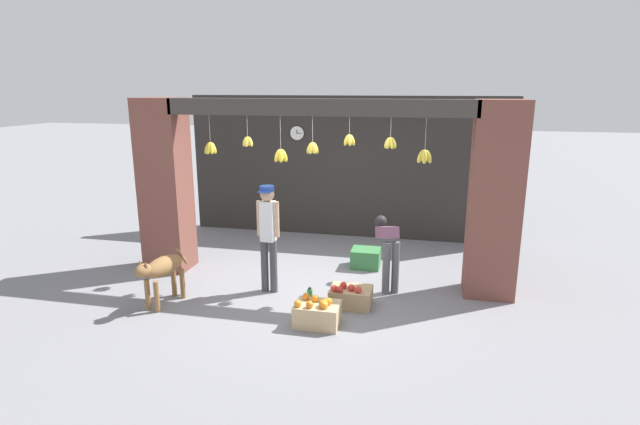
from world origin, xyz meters
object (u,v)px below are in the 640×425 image
Objects in this scene: shopkeeper at (268,231)px; worker_stooping at (388,245)px; fruit_crate_oranges at (317,313)px; wall_clock at (297,133)px; water_bottle at (310,297)px; dog at (162,269)px; produce_box_green at (366,258)px; fruit_crate_apples at (351,296)px.

shopkeeper is 1.57× the size of worker_stooping.
wall_clock is at bearing 108.20° from fruit_crate_oranges.
shopkeeper is at bearing -83.12° from wall_clock.
dog is at bearing -168.38° from water_bottle.
dog is at bearing -176.98° from worker_stooping.
shopkeeper is at bearing 152.66° from water_bottle.
fruit_crate_oranges is at bearing -98.43° from produce_box_green.
fruit_crate_oranges is 0.74m from fruit_crate_apples.
water_bottle is at bearing -167.72° from fruit_crate_apples.
wall_clock is (-2.06, 2.53, 1.39)m from worker_stooping.
fruit_crate_apples is (1.26, -0.24, -0.80)m from shopkeeper.
wall_clock is (-0.37, 3.05, 1.13)m from shopkeeper.
dog is 1.69× the size of fruit_crate_apples.
shopkeeper is 2.79× the size of fruit_crate_apples.
fruit_crate_oranges is 1.94× the size of wall_clock.
water_bottle is (0.71, -0.36, -0.81)m from shopkeeper.
fruit_crate_apples is 1.97× the size of wall_clock.
worker_stooping is 2.16× the size of produce_box_green.
wall_clock is at bearing -179.94° from dog.
fruit_crate_apples is at bearing 12.28° from water_bottle.
wall_clock reaches higher than water_bottle.
fruit_crate_oranges is 0.99× the size of fruit_crate_apples.
worker_stooping is at bearing -50.93° from wall_clock.
worker_stooping is at bearing -62.74° from produce_box_green.
wall_clock reaches higher than shopkeeper.
shopkeeper is 1.14m from water_bottle.
water_bottle is (-0.55, -0.12, -0.01)m from fruit_crate_apples.
shopkeeper reaches higher than fruit_crate_oranges.
wall_clock is (-1.30, 3.97, 1.91)m from fruit_crate_oranges.
dog is at bearing 176.47° from fruit_crate_oranges.
worker_stooping is (1.69, 0.52, -0.26)m from shopkeeper.
wall_clock is at bearing 107.44° from water_bottle.
fruit_crate_apples is 0.57m from water_bottle.
dog is 3.63× the size of water_bottle.
wall_clock reaches higher than worker_stooping.
fruit_crate_oranges is at bearing -67.23° from water_bottle.
produce_box_green is at bearing 96.79° from worker_stooping.
wall_clock is (0.93, 3.83, 1.55)m from dog.
fruit_crate_apples is at bearing 115.41° from dog.
wall_clock is at bearing -79.97° from shopkeeper.
fruit_crate_apples is at bearing -139.76° from worker_stooping.
shopkeeper reaches higher than dog.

